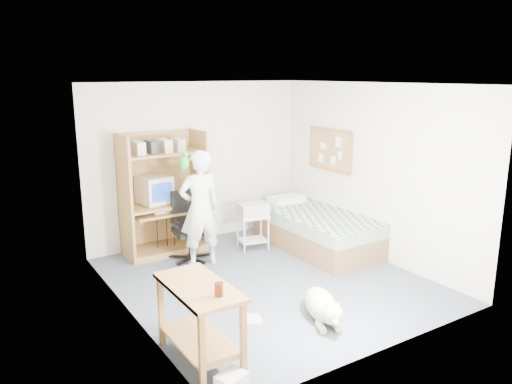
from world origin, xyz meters
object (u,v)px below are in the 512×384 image
bed (316,230)px  person (200,209)px  dog (322,306)px  side_desk (199,311)px  office_chair (189,236)px  computer_hutch (163,198)px  printer_cart (253,226)px

bed → person: person is taller
person → dog: bearing=105.1°
bed → side_desk: side_desk is taller
person → office_chair: bearing=-76.7°
bed → person: size_ratio=1.24×
computer_hutch → office_chair: computer_hutch is taller
bed → person: 1.89m
bed → side_desk: size_ratio=2.02×
bed → side_desk: bearing=-147.5°
computer_hutch → bed: (2.00, -1.12, -0.53)m
computer_hutch → dog: size_ratio=1.91×
side_desk → dog: (1.47, -0.01, -0.33)m
office_chair → printer_cart: 1.02m
office_chair → dog: office_chair is taller
office_chair → side_desk: bearing=-107.9°
bed → dog: 2.29m
computer_hutch → side_desk: (-0.85, -2.94, -0.33)m
person → computer_hutch: bearing=-69.7°
side_desk → person: bearing=63.6°
person → printer_cart: bearing=-164.6°
computer_hutch → side_desk: bearing=-106.1°
side_desk → printer_cart: 3.10m
computer_hutch → person: size_ratio=1.11×
computer_hutch → person: computer_hutch is taller
person → dog: person is taller
computer_hutch → dog: 3.08m
computer_hutch → side_desk: computer_hutch is taller
bed → dog: bearing=-127.2°
printer_cart → person: bearing=-158.6°
side_desk → office_chair: size_ratio=1.02×
bed → office_chair: size_ratio=2.06×
dog → person: bearing=122.5°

